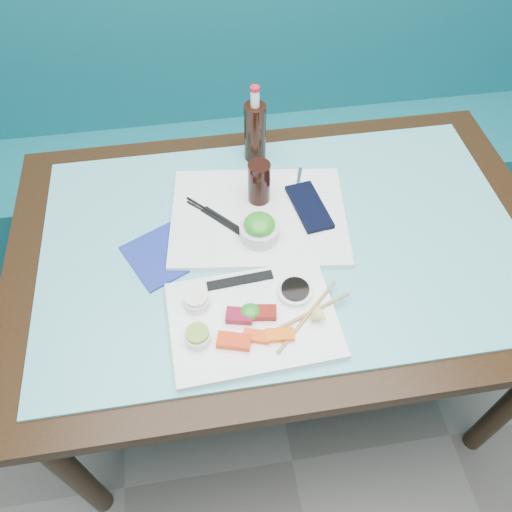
{
  "coord_description": "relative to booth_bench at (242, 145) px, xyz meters",
  "views": [
    {
      "loc": [
        -0.19,
        0.66,
        1.74
      ],
      "look_at": [
        -0.08,
        1.37,
        0.8
      ],
      "focal_mm": 35.0,
      "sensor_mm": 36.0,
      "label": 1
    }
  ],
  "objects": [
    {
      "name": "booth_bench",
      "position": [
        0.0,
        0.0,
        0.0
      ],
      "size": [
        3.0,
        0.56,
        1.17
      ],
      "color": "#105F69",
      "rests_on": "ground"
    },
    {
      "name": "dining_table",
      "position": [
        0.0,
        -0.84,
        0.29
      ],
      "size": [
        1.4,
        0.9,
        0.75
      ],
      "color": "black",
      "rests_on": "ground"
    },
    {
      "name": "glass_top",
      "position": [
        0.0,
        -0.84,
        0.38
      ],
      "size": [
        1.22,
        0.76,
        0.01
      ],
      "primitive_type": "cube",
      "color": "#5CB2B8",
      "rests_on": "dining_table"
    },
    {
      "name": "sashimi_plate",
      "position": [
        -0.11,
        -1.07,
        0.39
      ],
      "size": [
        0.38,
        0.28,
        0.02
      ],
      "primitive_type": "cube",
      "rotation": [
        0.0,
        0.0,
        0.05
      ],
      "color": "white",
      "rests_on": "glass_top"
    },
    {
      "name": "salmon_left",
      "position": [
        -0.16,
        -1.12,
        0.41
      ],
      "size": [
        0.08,
        0.05,
        0.02
      ],
      "primitive_type": "cube",
      "rotation": [
        0.0,
        0.0,
        -0.28
      ],
      "color": "red",
      "rests_on": "sashimi_plate"
    },
    {
      "name": "salmon_mid",
      "position": [
        -0.11,
        -1.12,
        0.41
      ],
      "size": [
        0.06,
        0.04,
        0.01
      ],
      "primitive_type": "cube",
      "rotation": [
        0.0,
        0.0,
        -0.29
      ],
      "color": "#FF440A",
      "rests_on": "sashimi_plate"
    },
    {
      "name": "salmon_right",
      "position": [
        -0.06,
        -1.12,
        0.41
      ],
      "size": [
        0.06,
        0.03,
        0.01
      ],
      "primitive_type": "cube",
      "rotation": [
        0.0,
        0.0,
        -0.07
      ],
      "color": "#FE5E0A",
      "rests_on": "sashimi_plate"
    },
    {
      "name": "tuna_left",
      "position": [
        -0.14,
        -1.06,
        0.41
      ],
      "size": [
        0.07,
        0.05,
        0.02
      ],
      "primitive_type": "cube",
      "rotation": [
        0.0,
        0.0,
        -0.23
      ],
      "color": "maroon",
      "rests_on": "sashimi_plate"
    },
    {
      "name": "tuna_right",
      "position": [
        -0.09,
        -1.06,
        0.41
      ],
      "size": [
        0.06,
        0.04,
        0.02
      ],
      "primitive_type": "cube",
      "rotation": [
        0.0,
        0.0,
        -0.16
      ],
      "color": "maroon",
      "rests_on": "sashimi_plate"
    },
    {
      "name": "seaweed_garnish",
      "position": [
        -0.12,
        -1.06,
        0.42
      ],
      "size": [
        0.05,
        0.05,
        0.03
      ],
      "primitive_type": "ellipsoid",
      "rotation": [
        0.0,
        0.0,
        0.2
      ],
      "color": "#218F21",
      "rests_on": "sashimi_plate"
    },
    {
      "name": "ramekin_wasabi",
      "position": [
        -0.24,
        -1.1,
        0.41
      ],
      "size": [
        0.08,
        0.08,
        0.02
      ],
      "primitive_type": "cylinder",
      "rotation": [
        0.0,
        0.0,
        0.39
      ],
      "color": "white",
      "rests_on": "sashimi_plate"
    },
    {
      "name": "wasabi_fill",
      "position": [
        -0.24,
        -1.1,
        0.43
      ],
      "size": [
        0.05,
        0.05,
        0.01
      ],
      "primitive_type": "cylinder",
      "rotation": [
        0.0,
        0.0,
        -0.08
      ],
      "color": "#7BAF38",
      "rests_on": "ramekin_wasabi"
    },
    {
      "name": "ramekin_ginger",
      "position": [
        -0.23,
        -1.01,
        0.41
      ],
      "size": [
        0.07,
        0.07,
        0.02
      ],
      "primitive_type": "cylinder",
      "rotation": [
        0.0,
        0.0,
        0.19
      ],
      "color": "white",
      "rests_on": "sashimi_plate"
    },
    {
      "name": "ginger_fill",
      "position": [
        -0.23,
        -1.01,
        0.43
      ],
      "size": [
        0.06,
        0.06,
        0.01
      ],
      "primitive_type": "cylinder",
      "rotation": [
        0.0,
        0.0,
        -0.23
      ],
      "color": "white",
      "rests_on": "ramekin_ginger"
    },
    {
      "name": "soy_dish",
      "position": [
        -0.01,
        -1.02,
        0.41
      ],
      "size": [
        0.1,
        0.1,
        0.02
      ],
      "primitive_type": "cylinder",
      "rotation": [
        0.0,
        0.0,
        0.4
      ],
      "color": "white",
      "rests_on": "sashimi_plate"
    },
    {
      "name": "soy_fill",
      "position": [
        -0.01,
        -1.02,
        0.42
      ],
      "size": [
        0.08,
        0.08,
        0.01
      ],
      "primitive_type": "cylinder",
      "rotation": [
        0.0,
        0.0,
        0.27
      ],
      "color": "black",
      "rests_on": "soy_dish"
    },
    {
      "name": "lemon_wedge",
      "position": [
        0.03,
        -1.1,
        0.42
      ],
      "size": [
        0.05,
        0.05,
        0.04
      ],
      "primitive_type": "cone",
      "rotation": [
        1.57,
        0.0,
        0.77
      ],
      "color": "#F6E874",
      "rests_on": "sashimi_plate"
    },
    {
      "name": "chopstick_sleeve",
      "position": [
        -0.13,
        -0.96,
        0.4
      ],
      "size": [
        0.16,
        0.04,
        0.0
      ],
      "primitive_type": "cube",
      "rotation": [
        0.0,
        0.0,
        0.07
      ],
      "color": "black",
      "rests_on": "sashimi_plate"
    },
    {
      "name": "wooden_chopstick_a",
      "position": [
        -0.0,
        -1.08,
        0.41
      ],
      "size": [
        0.24,
        0.1,
        0.01
      ],
      "primitive_type": "cylinder",
      "rotation": [
        1.57,
        0.0,
        -1.21
      ],
      "color": "#A4844D",
      "rests_on": "sashimi_plate"
    },
    {
      "name": "wooden_chopstick_b",
      "position": [
        0.01,
        -1.08,
        0.41
      ],
      "size": [
        0.17,
        0.16,
        0.01
      ],
      "primitive_type": "cylinder",
      "rotation": [
        1.57,
        0.0,
        -0.8
      ],
      "color": "#A9814F",
      "rests_on": "sashimi_plate"
    },
    {
      "name": "serving_tray",
      "position": [
        -0.05,
        -0.76,
        0.39
      ],
      "size": [
        0.5,
        0.4,
        0.02
      ],
      "primitive_type": "cube",
      "rotation": [
        0.0,
        0.0,
        -0.13
      ],
      "color": "white",
      "rests_on": "glass_top"
    },
    {
      "name": "paper_placemat",
      "position": [
        -0.05,
        -0.76,
        0.4
      ],
      "size": [
        0.32,
        0.24,
        0.0
      ],
      "primitive_type": "cube",
      "rotation": [
        0.0,
        0.0,
        0.1
      ],
      "color": "white",
      "rests_on": "serving_tray"
    },
    {
      "name": "seaweed_bowl",
      "position": [
        -0.06,
        -0.83,
        0.42
      ],
      "size": [
        0.13,
        0.13,
        0.04
      ],
      "primitive_type": "cylinder",
      "rotation": [
        0.0,
        0.0,
        -0.4
      ],
      "color": "silver",
      "rests_on": "serving_tray"
    },
    {
      "name": "seaweed_salad",
      "position": [
        -0.06,
        -0.83,
        0.45
      ],
      "size": [
        0.09,
        0.09,
        0.04
      ],
      "primitive_type": "ellipsoid",
      "rotation": [
        0.0,
        0.0,
        0.15
      ],
      "color": "#2A8F21",
      "rests_on": "seaweed_bowl"
    },
    {
      "name": "cola_glass",
      "position": [
        -0.04,
        -0.7,
        0.46
      ],
      "size": [
        0.06,
        0.06,
        0.12
      ],
      "primitive_type": "cylinder",
      "rotation": [
        0.0,
        0.0,
        0.04
      ],
      "color": "black",
      "rests_on": "serving_tray"
    },
    {
      "name": "navy_pouch",
      "position": [
        0.08,
        -0.76,
        0.41
      ],
      "size": [
        0.1,
        0.18,
        0.01
      ],
      "primitive_type": "cube",
      "rotation": [
        0.0,
        0.0,
        0.16
      ],
      "color": "black",
      "rests_on": "serving_tray"
    },
    {
      "name": "fork",
      "position": [
        0.08,
        -0.65,
        0.41
      ],
      "size": [
        0.04,
        0.09,
        0.01
      ],
      "primitive_type": "cylinder",
      "rotation": [
        1.57,
        0.0,
        -0.32
      ],
      "color": "white",
      "rests_on": "serving_tray"
    },
    {
      "name": "black_chopstick_a",
      "position": [
        -0.15,
        -0.77,
        0.4
      ],
      "size": [
        0.17,
        0.17,
        0.01
      ],
      "primitive_type": "cylinder",
      "rotation": [
        1.57,
        0.0,
        0.78
      ],
      "color": "black",
      "rests_on": "serving_tray"
    },
    {
      "name": "black_chopstick_b",
      "position": [
        -0.14,
        -0.77,
        0.4
      ],
      "size": [
        0.18,
        0.2,
        0.01
      ],
      "primitive_type": "cylinder",
      "rotation": [
        1.57,
        0.0,
        0.75
      ],
      "color": "black",
      "rests_on": "serving_tray"
    },
    {
      "name": "tray_sleeve",
      "position": [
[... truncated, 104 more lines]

